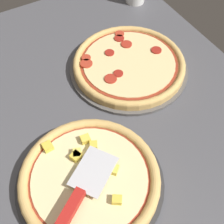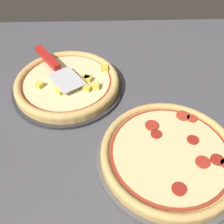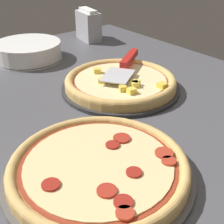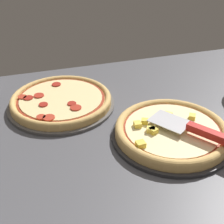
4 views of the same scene
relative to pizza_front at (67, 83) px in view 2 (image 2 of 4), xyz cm
name	(u,v)px [view 2 (image 2 of 4)]	position (x,y,z in cm)	size (l,w,h in cm)	color
ground_plane	(84,106)	(-5.01, 6.05, -4.30)	(135.82, 100.83, 3.60)	#4C4C51
pizza_pan_front	(68,88)	(0.04, -0.01, -2.00)	(33.90, 33.90, 1.00)	#2D2D30
pizza_front	(67,83)	(0.00, 0.00, 0.00)	(31.87, 31.87, 3.62)	#DBAD60
pizza_pan_back	(169,158)	(-26.57, 26.91, -2.00)	(35.10, 35.10, 1.00)	#565451
pizza_back	(170,153)	(-26.61, 26.89, -0.16)	(33.00, 33.00, 2.64)	#DBAD60
serving_spatula	(52,62)	(5.09, -6.53, 2.91)	(17.81, 23.07, 2.00)	silver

